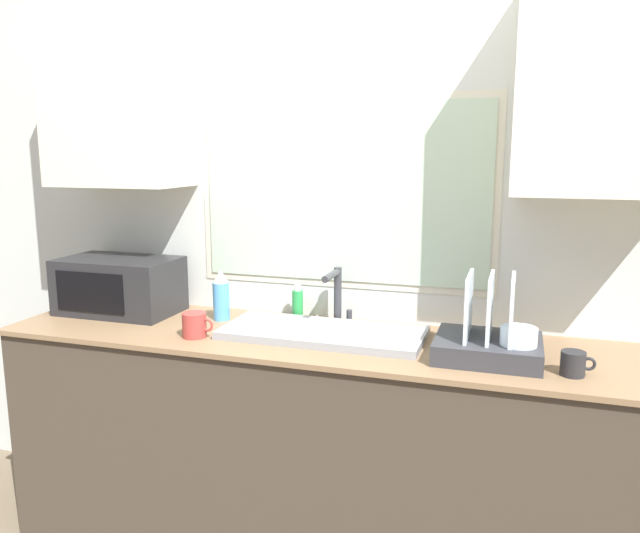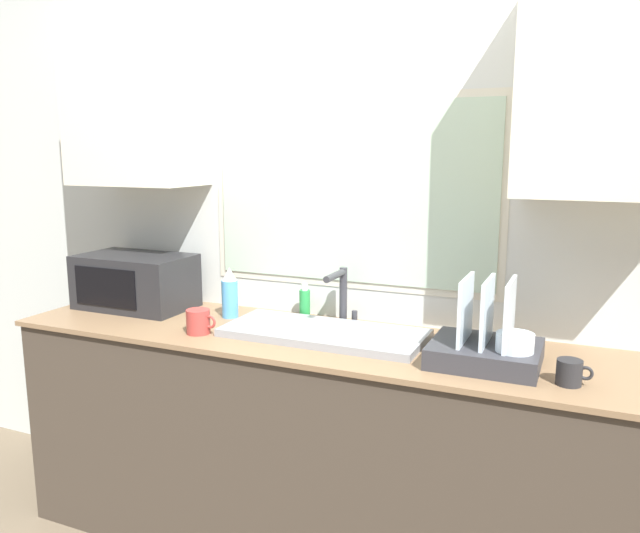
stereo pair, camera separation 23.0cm
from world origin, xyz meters
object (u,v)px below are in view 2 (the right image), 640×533
(faucet, at_px, (342,291))
(mug_near_sink, at_px, (199,322))
(dish_rack, at_px, (488,346))
(spray_bottle, at_px, (230,293))
(soap_bottle, at_px, (305,303))
(microwave, at_px, (136,281))

(faucet, distance_m, mug_near_sink, 0.58)
(faucet, xyz_separation_m, mug_near_sink, (-0.47, -0.33, -0.10))
(dish_rack, xyz_separation_m, spray_bottle, (-1.10, 0.17, 0.04))
(faucet, relative_size, soap_bottle, 1.56)
(microwave, distance_m, dish_rack, 1.59)
(microwave, height_order, spray_bottle, microwave)
(faucet, height_order, mug_near_sink, faucet)
(microwave, relative_size, soap_bottle, 3.34)
(faucet, xyz_separation_m, dish_rack, (0.62, -0.24, -0.08))
(soap_bottle, bearing_deg, spray_bottle, -160.18)
(spray_bottle, xyz_separation_m, soap_bottle, (0.30, 0.11, -0.04))
(mug_near_sink, bearing_deg, spray_bottle, 93.54)
(microwave, distance_m, soap_bottle, 0.79)
(dish_rack, bearing_deg, mug_near_sink, -175.40)
(faucet, distance_m, microwave, 0.97)
(microwave, height_order, soap_bottle, microwave)
(microwave, height_order, dish_rack, dish_rack)
(faucet, xyz_separation_m, spray_bottle, (-0.48, -0.07, -0.04))
(microwave, bearing_deg, mug_near_sink, -24.95)
(spray_bottle, bearing_deg, soap_bottle, 19.82)
(dish_rack, distance_m, mug_near_sink, 1.09)
(spray_bottle, bearing_deg, microwave, -176.89)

